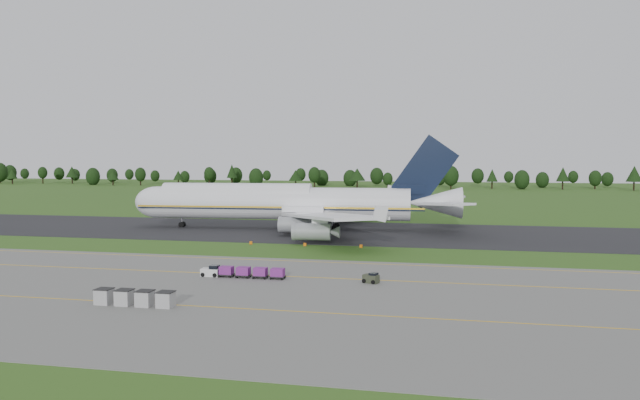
% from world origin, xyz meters
% --- Properties ---
extents(ground, '(600.00, 600.00, 0.00)m').
position_xyz_m(ground, '(0.00, 0.00, 0.00)').
color(ground, '#2D5218').
rests_on(ground, ground).
extents(apron, '(300.00, 52.00, 0.06)m').
position_xyz_m(apron, '(0.00, -34.00, 0.03)').
color(apron, '#63635F').
rests_on(apron, ground).
extents(taxiway, '(300.00, 40.00, 0.08)m').
position_xyz_m(taxiway, '(0.00, 28.00, 0.04)').
color(taxiway, black).
rests_on(taxiway, ground).
extents(apron_markings, '(300.00, 30.20, 0.01)m').
position_xyz_m(apron_markings, '(0.00, -26.98, 0.06)').
color(apron_markings, '#E8AB0D').
rests_on(apron_markings, apron).
extents(tree_line, '(520.63, 23.04, 11.72)m').
position_xyz_m(tree_line, '(9.43, 218.94, 6.11)').
color(tree_line, black).
rests_on(tree_line, ground).
extents(aircraft, '(73.67, 71.63, 20.68)m').
position_xyz_m(aircraft, '(-10.84, 30.82, 5.91)').
color(aircraft, white).
rests_on(aircraft, ground).
extents(baggage_train, '(11.45, 1.46, 1.41)m').
position_xyz_m(baggage_train, '(-2.17, -24.01, 0.80)').
color(baggage_train, silver).
rests_on(baggage_train, apron).
extents(utility_cart, '(2.20, 1.79, 1.05)m').
position_xyz_m(utility_cart, '(15.00, -24.00, 0.57)').
color(utility_cart, '#313726').
rests_on(utility_cart, apron).
extents(uld_row, '(8.91, 1.71, 1.69)m').
position_xyz_m(uld_row, '(-8.22, -41.17, 0.91)').
color(uld_row, '#A4A4A4').
rests_on(uld_row, apron).
extents(edge_markers, '(20.72, 0.30, 0.60)m').
position_xyz_m(edge_markers, '(-0.69, 6.06, 0.27)').
color(edge_markers, '#E16307').
rests_on(edge_markers, ground).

